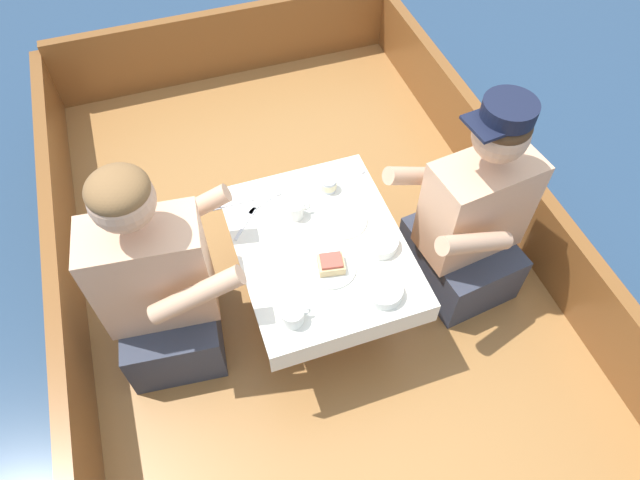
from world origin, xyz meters
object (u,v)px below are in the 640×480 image
at_px(coffee_cup_starboard, 296,210).
at_px(sandwich, 332,263).
at_px(coffee_cup_port, 293,316).
at_px(tin_can, 329,185).
at_px(person_starboard, 471,221).
at_px(person_port, 159,286).

bearing_deg(coffee_cup_starboard, sandwich, -79.84).
height_order(coffee_cup_port, coffee_cup_starboard, coffee_cup_starboard).
relative_size(sandwich, tin_can, 1.60).
xyz_separation_m(sandwich, coffee_cup_starboard, (-0.05, 0.28, 0.00)).
xyz_separation_m(sandwich, coffee_cup_port, (-0.20, -0.16, -0.00)).
relative_size(person_starboard, coffee_cup_port, 9.15).
bearing_deg(tin_can, coffee_cup_starboard, -151.67).
distance_m(coffee_cup_port, coffee_cup_starboard, 0.47).
height_order(sandwich, coffee_cup_starboard, coffee_cup_starboard).
bearing_deg(person_starboard, coffee_cup_port, 7.86).
bearing_deg(coffee_cup_starboard, person_starboard, -19.21).
relative_size(coffee_cup_starboard, tin_can, 1.41).
bearing_deg(coffee_cup_starboard, person_port, -166.42).
bearing_deg(coffee_cup_starboard, tin_can, 28.33).
bearing_deg(person_starboard, person_port, -11.33).
height_order(person_port, coffee_cup_port, person_port).
relative_size(person_port, sandwich, 9.10).
bearing_deg(sandwich, person_starboard, 5.11).
relative_size(person_port, person_starboard, 0.99).
bearing_deg(person_starboard, sandwich, -1.91).
distance_m(person_port, person_starboard, 1.23).
relative_size(person_port, tin_can, 14.58).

